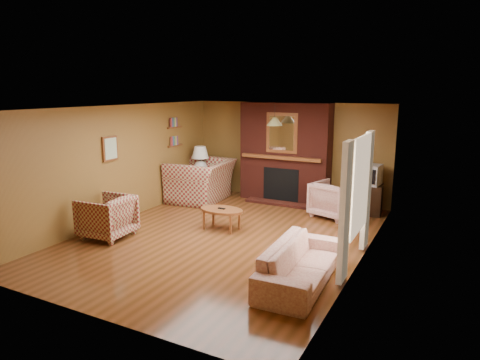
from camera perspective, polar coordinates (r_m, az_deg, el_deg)
The scene contains 20 objects.
floor at distance 8.11m, azimuth -1.99°, elevation -7.55°, with size 6.50×6.50×0.00m, color #4D2910.
ceiling at distance 7.65m, azimuth -2.12°, elevation 9.63°, with size 6.50×6.50×0.00m, color silver.
wall_back at distance 10.70m, azimuth 6.55°, elevation 3.82°, with size 6.50×6.50×0.00m, color brown.
wall_front at distance 5.30m, azimuth -19.68°, elevation -5.42°, with size 6.50×6.50×0.00m, color brown.
wall_left at distance 9.26m, azimuth -15.66°, elevation 2.16°, with size 6.50×6.50×0.00m, color brown.
wall_right at distance 6.94m, azimuth 16.24°, elevation -1.12°, with size 6.50×6.50×0.00m, color brown.
fireplace at distance 10.46m, azimuth 6.02°, elevation 3.54°, with size 2.20×0.82×2.40m.
window_right at distance 6.77m, azimuth 15.47°, elevation -2.03°, with size 0.10×1.85×2.00m.
bookshelf at distance 10.62m, azimuth -8.57°, elevation 6.24°, with size 0.09×0.55×0.71m.
botanical_print at distance 8.97m, azimuth -16.93°, elevation 4.04°, with size 0.05×0.40×0.50m.
pendant_light at distance 9.73m, azimuth 4.64°, elevation 7.78°, with size 0.36×0.36×0.48m.
plaid_loveseat at distance 10.61m, azimuth -5.21°, elevation -0.07°, with size 1.53×1.34×1.00m, color maroon.
plaid_armchair at distance 8.35m, azimuth -17.33°, elevation -4.69°, with size 0.84×0.87×0.79m, color maroon.
floral_sofa at distance 6.28m, azimuth 8.08°, elevation -10.91°, with size 1.98×0.77×0.58m, color beige.
floral_armchair at distance 9.45m, azimuth 12.36°, elevation -2.56°, with size 0.82×0.84×0.76m, color beige.
coffee_table at distance 8.41m, azimuth -2.47°, elevation -4.21°, with size 0.89×0.55×0.44m.
side_table at distance 11.10m, azimuth -5.25°, elevation -0.64°, with size 0.43×0.43×0.58m, color brown.
table_lamp at distance 10.97m, azimuth -5.32°, elevation 2.86°, with size 0.43×0.43×0.71m.
tv_stand at distance 9.90m, azimuth 16.63°, elevation -2.42°, with size 0.61×0.55×0.66m, color black.
crt_tv at distance 9.77m, azimuth 16.82°, elevation 0.71°, with size 0.53×0.53×0.44m.
Camera 1 is at (3.76, -6.65, 2.73)m, focal length 32.00 mm.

